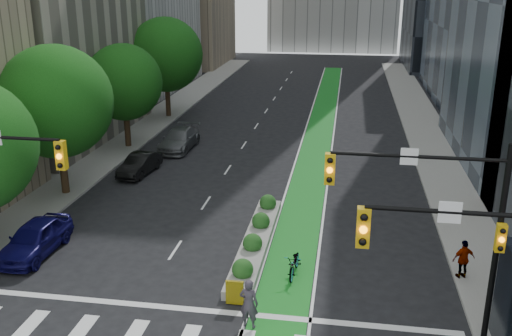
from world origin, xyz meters
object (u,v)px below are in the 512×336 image
(parked_car_left_mid, at_px, (140,164))
(bicycle, at_px, (295,263))
(parked_car_left_near, at_px, (35,239))
(cyclist, at_px, (249,304))
(pedestrian_far, at_px, (464,259))
(parked_car_left_far, at_px, (179,139))
(median_planter, at_px, (256,239))

(parked_car_left_mid, bearing_deg, bicycle, -39.37)
(bicycle, distance_m, parked_car_left_near, 12.01)
(cyclist, relative_size, pedestrian_far, 1.15)
(bicycle, distance_m, pedestrian_far, 7.07)
(pedestrian_far, bearing_deg, bicycle, -15.47)
(parked_car_left_mid, bearing_deg, parked_car_left_far, 88.01)
(cyclist, xyz_separation_m, pedestrian_far, (8.30, 4.78, 0.02))
(median_planter, distance_m, parked_car_left_near, 10.24)
(parked_car_left_near, xyz_separation_m, pedestrian_far, (19.03, 0.61, 0.21))
(parked_car_left_far, bearing_deg, parked_car_left_near, -93.81)
(parked_car_left_far, bearing_deg, median_planter, -59.79)
(median_planter, relative_size, parked_car_left_mid, 2.52)
(parked_car_left_mid, relative_size, parked_car_left_far, 0.78)
(bicycle, height_order, parked_car_left_mid, parked_car_left_mid)
(bicycle, bearing_deg, parked_car_left_far, 124.76)
(median_planter, distance_m, parked_car_left_mid, 12.99)
(bicycle, xyz_separation_m, pedestrian_far, (7.03, 0.63, 0.47))
(median_planter, relative_size, parked_car_left_far, 1.96)
(parked_car_left_near, distance_m, pedestrian_far, 19.05)
(parked_car_left_near, height_order, pedestrian_far, pedestrian_far)
(parked_car_left_mid, xyz_separation_m, pedestrian_far, (18.27, -11.02, 0.33))
(bicycle, distance_m, parked_car_left_far, 20.42)
(median_planter, bearing_deg, pedestrian_far, -11.35)
(bicycle, height_order, cyclist, cyclist)
(cyclist, distance_m, parked_car_left_near, 11.52)
(parked_car_left_mid, distance_m, parked_car_left_far, 6.03)
(median_planter, bearing_deg, cyclist, -83.10)
(cyclist, relative_size, parked_car_left_far, 0.37)
(parked_car_left_near, bearing_deg, cyclist, -20.42)
(cyclist, height_order, pedestrian_far, cyclist)
(parked_car_left_mid, height_order, pedestrian_far, pedestrian_far)
(pedestrian_far, bearing_deg, median_planter, -31.93)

